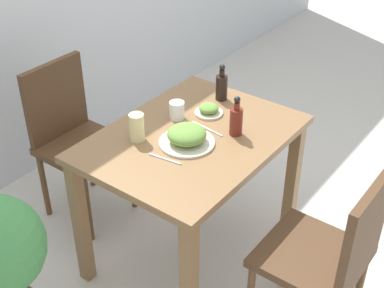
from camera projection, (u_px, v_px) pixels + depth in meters
name	position (u px, v px, depth m)	size (l,w,h in m)	color
ground_plane	(192.00, 253.00, 2.92)	(16.00, 16.00, 0.00)	beige
dining_table	(192.00, 156.00, 2.57)	(1.02, 0.76, 0.76)	olive
chair_near	(331.00, 252.00, 2.20)	(0.42, 0.42, 0.91)	#4C331E
chair_far	(73.00, 133.00, 2.98)	(0.42, 0.42, 0.91)	#4C331E
food_plate	(187.00, 136.00, 2.42)	(0.26, 0.26, 0.09)	beige
side_plate	(209.00, 110.00, 2.65)	(0.14, 0.14, 0.05)	beige
drink_cup	(177.00, 110.00, 2.61)	(0.07, 0.07, 0.09)	white
juice_glass	(137.00, 127.00, 2.43)	(0.07, 0.07, 0.13)	beige
sauce_bottle	(236.00, 120.00, 2.47)	(0.06, 0.06, 0.20)	maroon
condiment_bottle	(222.00, 86.00, 2.76)	(0.06, 0.06, 0.20)	black
fork_utensil	(165.00, 159.00, 2.33)	(0.03, 0.16, 0.00)	silver
spoon_utensil	(207.00, 129.00, 2.54)	(0.03, 0.19, 0.00)	silver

